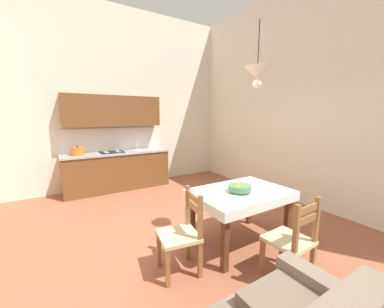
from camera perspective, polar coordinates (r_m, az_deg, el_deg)
name	(u,v)px	position (r m, az deg, el deg)	size (l,w,h in m)	color
ground_plane	(176,238)	(3.58, -4.01, -20.33)	(6.02, 6.48, 0.10)	#99563D
wall_back	(118,99)	(5.95, -18.12, 12.98)	(6.02, 0.12, 4.27)	silver
wall_right	(301,95)	(5.03, 25.74, 13.24)	(0.12, 6.48, 4.27)	silver
kitchen_cabinetry	(117,154)	(5.64, -18.51, 0.11)	(2.39, 0.63, 2.20)	brown
dining_table	(240,200)	(3.16, 12.08, -11.37)	(1.28, 0.89, 0.75)	#56331C
dining_chair_tv_side	(182,234)	(2.65, -2.53, -19.52)	(0.48, 0.48, 0.93)	#D1BC89
dining_chair_camera_side	(292,241)	(2.73, 23.92, -19.46)	(0.44, 0.44, 0.93)	#D1BC89
fruit_bowl	(240,188)	(3.02, 11.92, -8.33)	(0.30, 0.30, 0.12)	#4C7F5B
pendant_lamp	(257,73)	(3.05, 16.19, 19.01)	(0.32, 0.32, 0.81)	black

